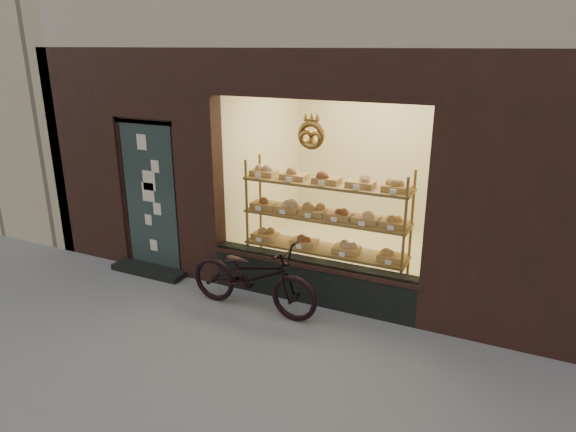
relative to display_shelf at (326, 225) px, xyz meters
The scene contains 3 objects.
ground 2.74m from the display_shelf, 100.01° to the right, with size 90.00×90.00×0.00m, color slate.
display_shelf is the anchor object (origin of this frame).
bicycle 1.20m from the display_shelf, 120.48° to the right, with size 0.60×1.73×0.91m, color black.
Camera 1 is at (2.71, -3.37, 3.13)m, focal length 32.00 mm.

